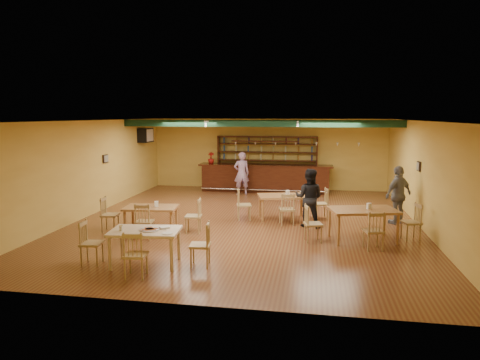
% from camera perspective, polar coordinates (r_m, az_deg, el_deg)
% --- Properties ---
extents(floor, '(12.00, 12.00, 0.00)m').
position_cam_1_polar(floor, '(13.27, 0.79, -5.33)').
color(floor, brown).
rests_on(floor, ground).
extents(ceiling_beam, '(10.00, 0.30, 0.25)m').
position_cam_1_polar(ceiling_beam, '(15.66, 2.42, 7.39)').
color(ceiling_beam, black).
rests_on(ceiling_beam, ceiling).
extents(track_rail_left, '(0.05, 2.50, 0.05)m').
position_cam_1_polar(track_rail_left, '(16.57, -3.55, 7.68)').
color(track_rail_left, silver).
rests_on(track_rail_left, ceiling).
extents(track_rail_right, '(0.05, 2.50, 0.05)m').
position_cam_1_polar(track_rail_right, '(16.14, 7.67, 7.60)').
color(track_rail_right, silver).
rests_on(track_rail_right, ceiling).
extents(ac_unit, '(0.34, 0.70, 0.48)m').
position_cam_1_polar(ac_unit, '(18.26, -12.20, 5.73)').
color(ac_unit, silver).
rests_on(ac_unit, wall_left).
extents(picture_left, '(0.04, 0.34, 0.28)m').
position_cam_1_polar(picture_left, '(15.46, -17.12, 2.66)').
color(picture_left, black).
rests_on(picture_left, wall_left).
extents(picture_right, '(0.04, 0.34, 0.28)m').
position_cam_1_polar(picture_right, '(13.64, 22.26, 1.67)').
color(picture_right, black).
rests_on(picture_right, wall_right).
extents(bar_counter, '(5.50, 0.85, 1.13)m').
position_cam_1_polar(bar_counter, '(18.18, 3.29, 0.24)').
color(bar_counter, black).
rests_on(bar_counter, ground).
extents(back_bar_hutch, '(4.25, 0.40, 2.28)m').
position_cam_1_polar(back_bar_hutch, '(18.73, 3.53, 2.26)').
color(back_bar_hutch, black).
rests_on(back_bar_hutch, ground).
extents(poinsettia, '(0.34, 0.34, 0.48)m').
position_cam_1_polar(poinsettia, '(18.48, -3.80, 2.88)').
color(poinsettia, '#A2150F').
rests_on(poinsettia, bar_counter).
extents(dining_table_b, '(1.65, 1.22, 0.74)m').
position_cam_1_polar(dining_table_b, '(13.49, 5.58, -3.52)').
color(dining_table_b, '#A16439').
rests_on(dining_table_b, ground).
extents(dining_table_c, '(1.49, 0.99, 0.70)m').
position_cam_1_polar(dining_table_c, '(12.20, -11.47, -5.03)').
color(dining_table_c, '#A16439').
rests_on(dining_table_c, ground).
extents(dining_table_d, '(1.83, 1.35, 0.82)m').
position_cam_1_polar(dining_table_d, '(11.56, 15.66, -5.64)').
color(dining_table_d, '#A16439').
rests_on(dining_table_d, ground).
extents(near_table, '(1.53, 1.08, 0.77)m').
position_cam_1_polar(near_table, '(9.59, -12.20, -8.58)').
color(near_table, beige).
rests_on(near_table, ground).
extents(pizza_tray, '(0.48, 0.48, 0.01)m').
position_cam_1_polar(pizza_tray, '(9.45, -11.70, -6.36)').
color(pizza_tray, silver).
rests_on(pizza_tray, near_table).
extents(parmesan_shaker, '(0.08, 0.08, 0.11)m').
position_cam_1_polar(parmesan_shaker, '(9.52, -15.22, -6.08)').
color(parmesan_shaker, '#EAE5C6').
rests_on(parmesan_shaker, near_table).
extents(napkin_stack, '(0.25, 0.24, 0.03)m').
position_cam_1_polar(napkin_stack, '(9.55, -9.81, -6.11)').
color(napkin_stack, white).
rests_on(napkin_stack, near_table).
extents(pizza_server, '(0.33, 0.12, 0.00)m').
position_cam_1_polar(pizza_server, '(9.44, -10.71, -6.28)').
color(pizza_server, silver).
rests_on(pizza_server, pizza_tray).
extents(side_plate, '(0.24, 0.24, 0.01)m').
position_cam_1_polar(side_plate, '(9.11, -9.45, -6.87)').
color(side_plate, white).
rests_on(side_plate, near_table).
extents(patron_bar, '(0.73, 0.60, 1.71)m').
position_cam_1_polar(patron_bar, '(17.45, 0.21, 0.87)').
color(patron_bar, '#9352B1').
rests_on(patron_bar, ground).
extents(patron_right_a, '(0.92, 0.78, 1.67)m').
position_cam_1_polar(patron_right_a, '(12.58, 8.98, -2.31)').
color(patron_right_a, black).
rests_on(patron_right_a, ground).
extents(patron_right_b, '(1.03, 0.97, 1.71)m').
position_cam_1_polar(patron_right_b, '(13.58, 19.93, -1.84)').
color(patron_right_b, slate).
rests_on(patron_right_b, ground).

